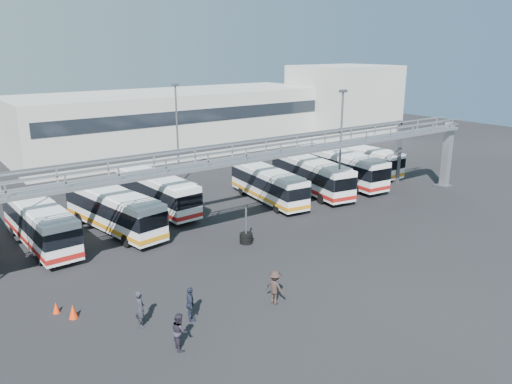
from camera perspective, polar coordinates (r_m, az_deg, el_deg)
ground at (r=32.91m, az=3.13°, el=-8.30°), size 140.00×140.00×0.00m
gantry at (r=35.62m, az=-2.71°, el=2.99°), size 51.40×5.15×7.10m
warehouse at (r=69.22m, az=-9.18°, el=8.00°), size 42.00×14.00×8.00m
building_right at (r=79.74m, az=9.98°, el=10.11°), size 14.00×12.00×11.00m
light_pole_mid at (r=43.97m, az=9.66°, el=5.61°), size 0.70×0.35×10.21m
light_pole_back at (r=51.27m, az=-9.01°, el=7.13°), size 0.70×0.35×10.21m
bus_2 at (r=38.40m, az=-23.51°, el=-3.17°), size 2.87×10.71×3.23m
bus_3 at (r=39.46m, az=-15.95°, el=-1.89°), size 4.18×10.98×3.26m
bus_4 at (r=43.65m, az=-11.34°, el=0.13°), size 3.17×10.78×3.23m
bus_6 at (r=45.39m, az=1.40°, el=0.95°), size 3.52×10.33×3.07m
bus_7 at (r=48.47m, az=6.32°, el=2.03°), size 4.28×11.28×3.35m
bus_8 at (r=51.91m, az=9.75°, el=2.89°), size 3.55×11.43×3.42m
bus_9 at (r=56.87m, az=11.89°, el=3.75°), size 2.58×10.21×3.09m
pedestrian_a at (r=26.44m, az=-13.09°, el=-12.85°), size 0.56×0.78×1.97m
pedestrian_b at (r=24.43m, az=-8.75°, el=-15.43°), size 0.83×0.98×1.80m
pedestrian_c at (r=27.88m, az=2.18°, el=-10.82°), size 1.06×1.42×1.95m
pedestrian_d at (r=26.49m, az=-7.52°, el=-12.59°), size 0.81×1.19×1.88m
cone_left at (r=28.42m, az=-20.18°, el=-12.68°), size 0.64×0.64×0.77m
cone_right at (r=29.28m, az=-21.88°, el=-12.14°), size 0.39×0.39×0.62m
tire_stack at (r=36.15m, az=-1.14°, el=-5.18°), size 0.95×0.95×2.71m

